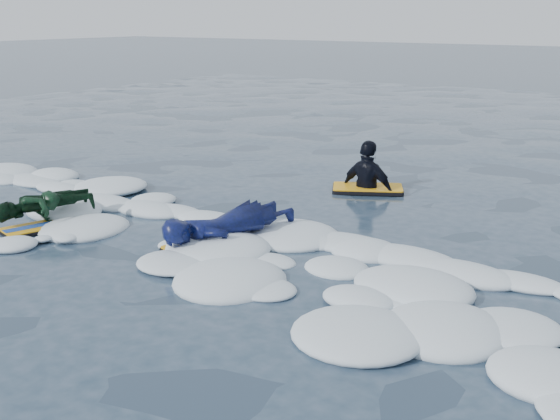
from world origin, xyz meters
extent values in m
plane|color=#172837|center=(0.00, 0.00, 0.00)|extent=(120.00, 120.00, 0.00)
cube|color=black|center=(0.66, 0.75, 0.04)|extent=(1.03, 1.36, 0.06)
cube|color=#F9AA14|center=(0.66, 0.75, 0.08)|extent=(0.99, 1.33, 0.02)
imported|color=#0D135C|center=(0.66, 1.00, 0.27)|extent=(1.09, 1.92, 0.43)
cube|color=black|center=(-1.80, 0.04, 0.03)|extent=(0.67, 0.92, 0.04)
cube|color=#F9AA14|center=(-1.80, 0.04, 0.06)|extent=(0.65, 0.90, 0.01)
cube|color=#1846B6|center=(-1.80, 0.04, 0.07)|extent=(0.36, 0.80, 0.00)
imported|color=#0D331A|center=(-1.80, 0.24, 0.26)|extent=(1.11, 1.38, 0.47)
cube|color=black|center=(0.85, 4.36, 0.04)|extent=(1.27, 1.06, 0.06)
cube|color=#F9AA14|center=(0.85, 4.36, 0.08)|extent=(1.24, 1.03, 0.02)
imported|color=black|center=(0.85, 4.36, -0.01)|extent=(1.01, 0.50, 1.67)
camera|label=1|loc=(5.74, -5.44, 2.74)|focal=45.00mm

